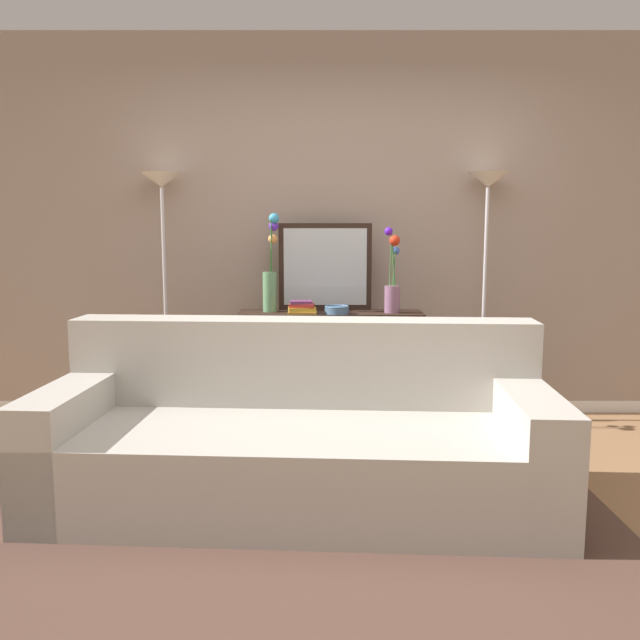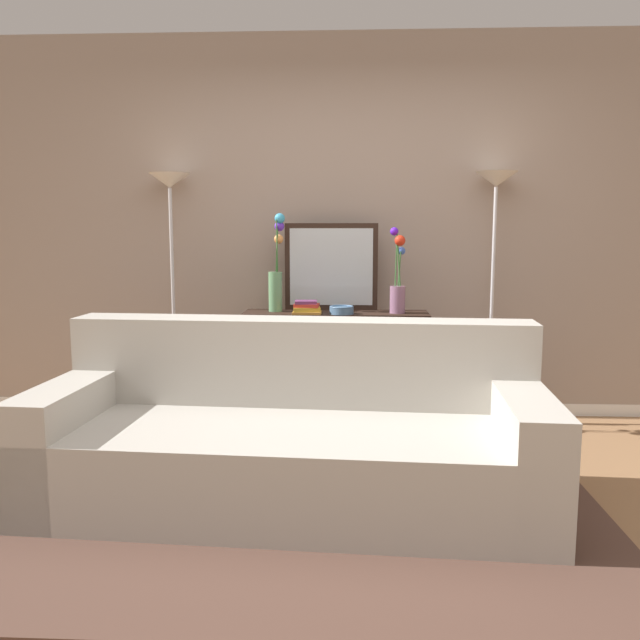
{
  "view_description": "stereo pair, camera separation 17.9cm",
  "coord_description": "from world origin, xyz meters",
  "px_view_note": "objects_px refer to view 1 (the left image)",
  "views": [
    {
      "loc": [
        -0.18,
        -2.86,
        1.36
      ],
      "look_at": [
        -0.18,
        0.91,
        0.83
      ],
      "focal_mm": 36.95,
      "sensor_mm": 36.0,
      "label": 1
    },
    {
      "loc": [
        0.0,
        -2.86,
        1.36
      ],
      "look_at": [
        -0.18,
        0.91,
        0.83
      ],
      "focal_mm": 36.95,
      "sensor_mm": 36.0,
      "label": 2
    }
  ],
  "objects_px": {
    "wall_mirror": "(326,267)",
    "vase_short_flowers": "(393,281)",
    "console_table": "(331,349)",
    "vase_tall_flowers": "(271,274)",
    "fruit_bowl": "(337,310)",
    "couch": "(298,441)",
    "book_stack": "(302,308)",
    "book_row_under_console": "(287,417)",
    "floor_lamp_left": "(164,227)",
    "floor_lamp_right": "(487,227)"
  },
  "relations": [
    {
      "from": "wall_mirror",
      "to": "vase_tall_flowers",
      "type": "xyz_separation_m",
      "value": [
        -0.37,
        -0.1,
        -0.04
      ]
    },
    {
      "from": "console_table",
      "to": "fruit_bowl",
      "type": "height_order",
      "value": "fruit_bowl"
    },
    {
      "from": "couch",
      "to": "floor_lamp_right",
      "type": "xyz_separation_m",
      "value": [
        1.26,
        1.4,
        1.06
      ]
    },
    {
      "from": "console_table",
      "to": "vase_tall_flowers",
      "type": "height_order",
      "value": "vase_tall_flowers"
    },
    {
      "from": "couch",
      "to": "floor_lamp_left",
      "type": "distance_m",
      "value": 2.01
    },
    {
      "from": "fruit_bowl",
      "to": "vase_tall_flowers",
      "type": "bearing_deg",
      "value": 164.01
    },
    {
      "from": "console_table",
      "to": "floor_lamp_right",
      "type": "height_order",
      "value": "floor_lamp_right"
    },
    {
      "from": "vase_short_flowers",
      "to": "console_table",
      "type": "bearing_deg",
      "value": 175.57
    },
    {
      "from": "console_table",
      "to": "book_row_under_console",
      "type": "height_order",
      "value": "console_table"
    },
    {
      "from": "book_stack",
      "to": "book_row_under_console",
      "type": "xyz_separation_m",
      "value": [
        -0.11,
        0.09,
        -0.78
      ]
    },
    {
      "from": "floor_lamp_left",
      "to": "book_stack",
      "type": "distance_m",
      "value": 1.12
    },
    {
      "from": "vase_short_flowers",
      "to": "wall_mirror",
      "type": "bearing_deg",
      "value": 160.11
    },
    {
      "from": "fruit_bowl",
      "to": "book_stack",
      "type": "height_order",
      "value": "book_stack"
    },
    {
      "from": "console_table",
      "to": "couch",
      "type": "bearing_deg",
      "value": -98.18
    },
    {
      "from": "fruit_bowl",
      "to": "couch",
      "type": "bearing_deg",
      "value": -100.76
    },
    {
      "from": "book_stack",
      "to": "couch",
      "type": "bearing_deg",
      "value": -89.49
    },
    {
      "from": "fruit_bowl",
      "to": "wall_mirror",
      "type": "bearing_deg",
      "value": 108.85
    },
    {
      "from": "fruit_bowl",
      "to": "book_stack",
      "type": "xyz_separation_m",
      "value": [
        -0.23,
        0.0,
        0.01
      ]
    },
    {
      "from": "floor_lamp_right",
      "to": "wall_mirror",
      "type": "distance_m",
      "value": 1.15
    },
    {
      "from": "floor_lamp_left",
      "to": "wall_mirror",
      "type": "xyz_separation_m",
      "value": [
        1.12,
        -0.01,
        -0.27
      ]
    },
    {
      "from": "floor_lamp_left",
      "to": "couch",
      "type": "bearing_deg",
      "value": -55.28
    },
    {
      "from": "floor_lamp_right",
      "to": "book_row_under_console",
      "type": "distance_m",
      "value": 1.91
    },
    {
      "from": "floor_lamp_left",
      "to": "vase_tall_flowers",
      "type": "height_order",
      "value": "floor_lamp_left"
    },
    {
      "from": "floor_lamp_right",
      "to": "wall_mirror",
      "type": "relative_size",
      "value": 2.7
    },
    {
      "from": "floor_lamp_right",
      "to": "book_stack",
      "type": "xyz_separation_m",
      "value": [
        -1.27,
        -0.23,
        -0.53
      ]
    },
    {
      "from": "wall_mirror",
      "to": "fruit_bowl",
      "type": "bearing_deg",
      "value": -71.15
    },
    {
      "from": "floor_lamp_left",
      "to": "book_row_under_console",
      "type": "distance_m",
      "value": 1.57
    },
    {
      "from": "floor_lamp_right",
      "to": "vase_tall_flowers",
      "type": "height_order",
      "value": "floor_lamp_right"
    },
    {
      "from": "wall_mirror",
      "to": "book_stack",
      "type": "height_order",
      "value": "wall_mirror"
    },
    {
      "from": "floor_lamp_right",
      "to": "wall_mirror",
      "type": "bearing_deg",
      "value": -179.61
    },
    {
      "from": "couch",
      "to": "floor_lamp_left",
      "type": "relative_size",
      "value": 1.45
    },
    {
      "from": "floor_lamp_left",
      "to": "fruit_bowl",
      "type": "bearing_deg",
      "value": -10.97
    },
    {
      "from": "vase_short_flowers",
      "to": "book_stack",
      "type": "distance_m",
      "value": 0.63
    },
    {
      "from": "vase_tall_flowers",
      "to": "console_table",
      "type": "bearing_deg",
      "value": -4.94
    },
    {
      "from": "couch",
      "to": "fruit_bowl",
      "type": "xyz_separation_m",
      "value": [
        0.22,
        1.17,
        0.52
      ]
    },
    {
      "from": "book_row_under_console",
      "to": "floor_lamp_right",
      "type": "bearing_deg",
      "value": 5.73
    },
    {
      "from": "book_stack",
      "to": "fruit_bowl",
      "type": "bearing_deg",
      "value": -1.01
    },
    {
      "from": "vase_short_flowers",
      "to": "book_row_under_console",
      "type": "height_order",
      "value": "vase_short_flowers"
    },
    {
      "from": "vase_tall_flowers",
      "to": "couch",
      "type": "bearing_deg",
      "value": -80.19
    },
    {
      "from": "wall_mirror",
      "to": "vase_short_flowers",
      "type": "xyz_separation_m",
      "value": [
        0.45,
        -0.16,
        -0.09
      ]
    },
    {
      "from": "wall_mirror",
      "to": "vase_tall_flowers",
      "type": "bearing_deg",
      "value": -165.51
    },
    {
      "from": "book_row_under_console",
      "to": "vase_tall_flowers",
      "type": "bearing_deg",
      "value": 160.89
    },
    {
      "from": "floor_lamp_right",
      "to": "book_stack",
      "type": "relative_size",
      "value": 8.96
    },
    {
      "from": "console_table",
      "to": "book_stack",
      "type": "relative_size",
      "value": 6.45
    },
    {
      "from": "console_table",
      "to": "vase_tall_flowers",
      "type": "distance_m",
      "value": 0.65
    },
    {
      "from": "floor_lamp_left",
      "to": "wall_mirror",
      "type": "relative_size",
      "value": 2.7
    },
    {
      "from": "couch",
      "to": "console_table",
      "type": "distance_m",
      "value": 1.3
    },
    {
      "from": "fruit_bowl",
      "to": "book_row_under_console",
      "type": "height_order",
      "value": "fruit_bowl"
    },
    {
      "from": "console_table",
      "to": "floor_lamp_left",
      "type": "xyz_separation_m",
      "value": [
        -1.15,
        0.14,
        0.82
      ]
    },
    {
      "from": "book_row_under_console",
      "to": "wall_mirror",
      "type": "bearing_deg",
      "value": 25.92
    }
  ]
}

